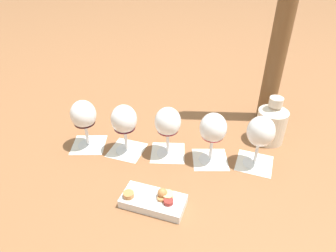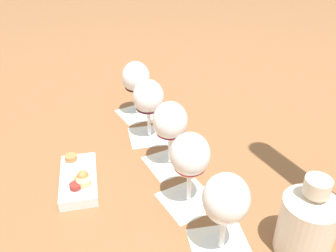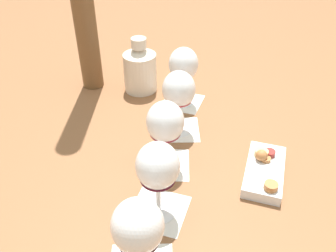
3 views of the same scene
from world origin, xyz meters
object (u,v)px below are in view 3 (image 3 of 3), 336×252
wine_glass_1 (179,93)px  ceramic_vase (140,68)px  wine_glass_4 (138,229)px  wine_glass_2 (166,124)px  snack_dish (264,170)px  wine_glass_0 (183,67)px  wine_glass_3 (158,169)px

wine_glass_1 → ceramic_vase: 0.24m
wine_glass_1 → wine_glass_4: (0.36, 0.21, 0.00)m
wine_glass_2 → snack_dish: 0.24m
wine_glass_0 → wine_glass_4: same height
wine_glass_1 → wine_glass_2: (0.12, 0.06, 0.00)m
wine_glass_1 → ceramic_vase: bearing=-112.4°
wine_glass_4 → ceramic_vase: bearing=-136.3°
wine_glass_4 → ceramic_vase: wine_glass_4 is taller
wine_glass_4 → wine_glass_1: bearing=-149.9°
wine_glass_0 → wine_glass_1: same height
wine_glass_0 → wine_glass_1: 0.14m
wine_glass_0 → wine_glass_2: 0.27m
wine_glass_3 → ceramic_vase: bearing=-132.2°
wine_glass_0 → ceramic_vase: (0.02, -0.14, -0.04)m
wine_glass_1 → ceramic_vase: size_ratio=1.01×
ceramic_vase → wine_glass_3: bearing=47.8°
wine_glass_1 → snack_dish: 0.27m
wine_glass_0 → snack_dish: size_ratio=0.89×
snack_dish → wine_glass_4: bearing=-7.5°
wine_glass_2 → wine_glass_4: (0.23, 0.14, 0.00)m
wine_glass_2 → snack_dish: wine_glass_2 is taller
wine_glass_0 → snack_dish: bearing=69.4°
wine_glass_2 → wine_glass_4: bearing=31.5°
wine_glass_2 → ceramic_vase: size_ratio=1.01×
snack_dish → ceramic_vase: bearing=-101.8°
wine_glass_1 → wine_glass_3: same height
wine_glass_3 → snack_dish: 0.27m
wine_glass_4 → wine_glass_2: bearing=-148.5°
wine_glass_3 → snack_dish: (-0.23, 0.11, -0.10)m
snack_dish → wine_glass_2: bearing=-59.2°
wine_glass_4 → wine_glass_3: bearing=-151.3°
wine_glass_3 → snack_dish: size_ratio=0.89×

